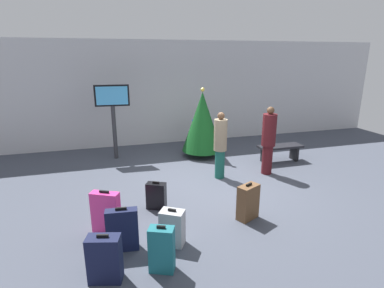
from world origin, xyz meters
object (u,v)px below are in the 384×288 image
object	(u,v)px
suitcase_2	(172,228)
suitcase_3	(156,196)
suitcase_0	(106,213)
suitcase_4	(248,202)
waiting_bench	(280,150)
suitcase_1	(105,259)
holiday_tree	(202,122)
traveller_0	(220,144)
flight_info_kiosk	(113,107)
traveller_1	(269,139)
suitcase_5	(162,249)
suitcase_6	(122,230)

from	to	relation	value
suitcase_2	suitcase_3	xyz separation A→B (m)	(-0.04, 1.28, -0.03)
suitcase_0	suitcase_4	distance (m)	2.58
waiting_bench	suitcase_1	bearing A→B (deg)	-143.34
holiday_tree	suitcase_3	bearing A→B (deg)	-123.00
traveller_0	suitcase_0	distance (m)	3.34
suitcase_3	waiting_bench	bearing A→B (deg)	25.00
suitcase_2	traveller_0	bearing A→B (deg)	54.19
flight_info_kiosk	suitcase_1	world-z (taller)	flight_info_kiosk
traveller_1	suitcase_0	bearing A→B (deg)	-157.31
suitcase_5	suitcase_0	bearing A→B (deg)	120.53
suitcase_0	suitcase_4	size ratio (longest dim) A/B	1.10
suitcase_0	suitcase_1	bearing A→B (deg)	-91.86
waiting_bench	traveller_1	distance (m)	1.27
flight_info_kiosk	waiting_bench	distance (m)	4.99
suitcase_0	suitcase_2	size ratio (longest dim) A/B	1.23
suitcase_1	suitcase_0	bearing A→B (deg)	88.14
holiday_tree	traveller_1	distance (m)	2.21
holiday_tree	suitcase_1	distance (m)	5.69
suitcase_5	suitcase_6	distance (m)	0.83
traveller_0	suitcase_4	size ratio (longest dim) A/B	2.36
holiday_tree	waiting_bench	distance (m)	2.41
holiday_tree	flight_info_kiosk	distance (m)	2.65
holiday_tree	suitcase_2	size ratio (longest dim) A/B	3.27
waiting_bench	traveller_0	distance (m)	2.30
suitcase_0	suitcase_3	xyz separation A→B (m)	(0.98, 0.61, -0.10)
flight_info_kiosk	suitcase_4	size ratio (longest dim) A/B	3.07
holiday_tree	flight_info_kiosk	world-z (taller)	flight_info_kiosk
suitcase_0	suitcase_2	distance (m)	1.22
waiting_bench	suitcase_4	size ratio (longest dim) A/B	1.83
traveller_1	suitcase_3	xyz separation A→B (m)	(-3.09, -1.09, -0.66)
flight_info_kiosk	suitcase_2	bearing A→B (deg)	-81.89
suitcase_1	suitcase_4	world-z (taller)	same
suitcase_2	suitcase_5	size ratio (longest dim) A/B	0.88
traveller_1	suitcase_4	world-z (taller)	traveller_1
traveller_0	suitcase_0	bearing A→B (deg)	-147.51
suitcase_3	flight_info_kiosk	bearing A→B (deg)	100.37
suitcase_4	suitcase_6	size ratio (longest dim) A/B	0.97
suitcase_1	suitcase_5	xyz separation A→B (m)	(0.78, -0.01, 0.00)
suitcase_3	holiday_tree	bearing A→B (deg)	57.00
waiting_bench	suitcase_2	bearing A→B (deg)	-141.28
traveller_0	suitcase_4	distance (m)	2.12
waiting_bench	suitcase_6	distance (m)	5.58
suitcase_4	flight_info_kiosk	bearing A→B (deg)	117.13
waiting_bench	suitcase_4	world-z (taller)	suitcase_4
suitcase_6	suitcase_0	bearing A→B (deg)	111.74
suitcase_0	suitcase_5	size ratio (longest dim) A/B	1.09
suitcase_2	flight_info_kiosk	bearing A→B (deg)	98.11
holiday_tree	flight_info_kiosk	bearing A→B (deg)	169.17
flight_info_kiosk	holiday_tree	bearing A→B (deg)	-10.83
flight_info_kiosk	suitcase_3	world-z (taller)	flight_info_kiosk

